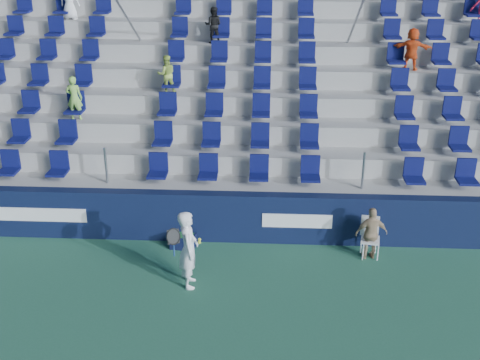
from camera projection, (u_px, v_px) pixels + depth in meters
name	position (u px, v px, depth m)	size (l,w,h in m)	color
ground	(222.00, 322.00, 11.34)	(70.00, 70.00, 0.00)	#2A6248
sponsor_wall	(232.00, 217.00, 13.98)	(24.00, 0.32, 1.20)	#0E1736
grandstand	(243.00, 94.00, 18.02)	(24.00, 8.17, 6.63)	#9E9E99
tennis_player	(188.00, 249.00, 12.15)	(0.69, 0.67, 1.68)	white
line_judge_chair	(370.00, 234.00, 13.40)	(0.47, 0.48, 0.92)	white
line_judge	(371.00, 233.00, 13.23)	(0.72, 0.30, 1.23)	tan
ball_bin	(183.00, 240.00, 13.84)	(0.60, 0.44, 0.32)	black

